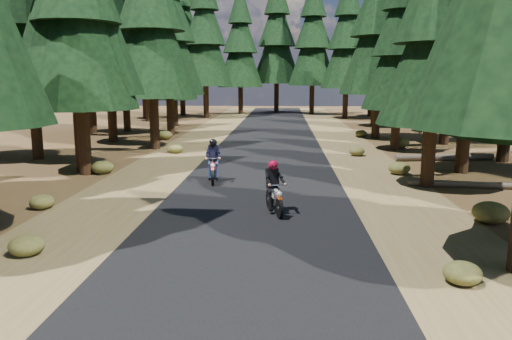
{
  "coord_description": "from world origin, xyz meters",
  "views": [
    {
      "loc": [
        0.82,
        -13.56,
        3.84
      ],
      "look_at": [
        0.0,
        1.5,
        1.1
      ],
      "focal_mm": 35.0,
      "sensor_mm": 36.0,
      "label": 1
    }
  ],
  "objects_px": {
    "log_far": "(468,184)",
    "log_near": "(444,157)",
    "rider_lead": "(274,196)",
    "rider_follow": "(213,168)"
  },
  "relations": [
    {
      "from": "log_far",
      "to": "log_near",
      "type": "bearing_deg",
      "value": 87.73
    },
    {
      "from": "log_near",
      "to": "log_far",
      "type": "bearing_deg",
      "value": -108.87
    },
    {
      "from": "log_near",
      "to": "rider_lead",
      "type": "xyz_separation_m",
      "value": [
        -8.0,
        -10.06,
        0.36
      ]
    },
    {
      "from": "log_near",
      "to": "log_far",
      "type": "height_order",
      "value": "log_near"
    },
    {
      "from": "log_near",
      "to": "rider_lead",
      "type": "relative_size",
      "value": 2.72
    },
    {
      "from": "log_near",
      "to": "rider_follow",
      "type": "height_order",
      "value": "rider_follow"
    },
    {
      "from": "rider_lead",
      "to": "rider_follow",
      "type": "relative_size",
      "value": 0.96
    },
    {
      "from": "rider_lead",
      "to": "rider_follow",
      "type": "xyz_separation_m",
      "value": [
        -2.39,
        4.34,
        0.03
      ]
    },
    {
      "from": "log_near",
      "to": "rider_follow",
      "type": "relative_size",
      "value": 2.61
    },
    {
      "from": "rider_lead",
      "to": "rider_follow",
      "type": "bearing_deg",
      "value": -77.15
    }
  ]
}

